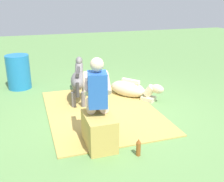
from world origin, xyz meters
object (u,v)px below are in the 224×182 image
at_px(person_seated, 97,95).
at_px(soda_bottle, 138,147).
at_px(pony_standing, 79,79).
at_px(hay_bale, 99,131).
at_px(pony_lying, 131,89).
at_px(water_barrel, 18,72).

xyz_separation_m(person_seated, soda_bottle, (-0.61, -0.45, -0.65)).
bearing_deg(pony_standing, soda_bottle, -170.58).
distance_m(pony_standing, soda_bottle, 2.44).
relative_size(person_seated, pony_standing, 1.05).
xyz_separation_m(hay_bale, pony_standing, (1.93, -0.08, 0.26)).
bearing_deg(pony_lying, hay_bale, 145.09).
bearing_deg(pony_lying, pony_standing, 84.52).
height_order(pony_lying, water_barrel, water_barrel).
height_order(pony_standing, water_barrel, pony_standing).
bearing_deg(person_seated, hay_bale, 172.12).
relative_size(hay_bale, water_barrel, 0.78).
distance_m(pony_lying, water_barrel, 2.86).
bearing_deg(pony_standing, water_barrel, 42.92).
height_order(soda_bottle, water_barrel, water_barrel).
bearing_deg(water_barrel, pony_standing, -137.08).
relative_size(soda_bottle, water_barrel, 0.32).
height_order(hay_bale, pony_standing, pony_standing).
bearing_deg(person_seated, soda_bottle, -143.52).
bearing_deg(pony_lying, person_seated, 142.99).
bearing_deg(hay_bale, soda_bottle, -133.11).
xyz_separation_m(hay_bale, pony_lying, (1.82, -1.27, -0.07)).
bearing_deg(pony_standing, pony_lying, -95.48).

